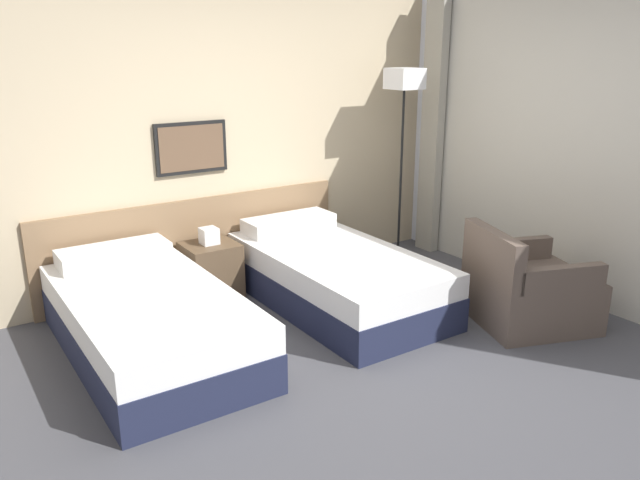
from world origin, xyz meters
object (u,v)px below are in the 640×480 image
Objects in this scene: nightstand at (211,269)px; floor_lamp at (404,96)px; bed_near_window at (335,276)px; bed_near_door at (149,321)px; armchair at (528,292)px.

floor_lamp is (1.95, -0.21, 1.40)m from nightstand.
floor_lamp reaches higher than bed_near_window.
nightstand is at bearing 173.89° from floor_lamp.
bed_near_window is at bearing -155.65° from floor_lamp.
bed_near_door is 1.91× the size of armchair.
bed_near_window is 1.05× the size of floor_lamp.
nightstand is at bearing 64.29° from armchair.
armchair is at bearing -93.87° from floor_lamp.
bed_near_window is 3.22× the size of nightstand.
floor_lamp reaches higher than nightstand.
bed_near_door is 2.89m from armchair.
floor_lamp reaches higher than armchair.
bed_near_door is 1.05× the size of floor_lamp.
armchair is at bearing -45.70° from nightstand.
floor_lamp is (2.76, 0.52, 1.41)m from bed_near_door.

